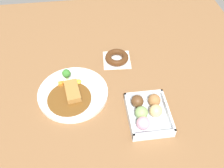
{
  "coord_description": "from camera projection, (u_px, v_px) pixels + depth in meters",
  "views": [
    {
      "loc": [
        0.66,
        -0.01,
        0.83
      ],
      "look_at": [
        -0.05,
        0.08,
        0.03
      ],
      "focal_mm": 41.41,
      "sensor_mm": 36.0,
      "label": 1
    }
  ],
  "objects": [
    {
      "name": "chocolate_ring_donut",
      "position": [
        117.0,
        58.0,
        1.21
      ],
      "size": [
        0.13,
        0.13,
        0.03
      ],
      "color": "white",
      "rests_on": "ground_plane"
    },
    {
      "name": "curry_plate",
      "position": [
        73.0,
        93.0,
        1.06
      ],
      "size": [
        0.29,
        0.29,
        0.07
      ],
      "color": "white",
      "rests_on": "ground_plane"
    },
    {
      "name": "donut_box",
      "position": [
        147.0,
        112.0,
        0.98
      ],
      "size": [
        0.2,
        0.16,
        0.06
      ],
      "color": "silver",
      "rests_on": "ground_plane"
    },
    {
      "name": "ground_plane",
      "position": [
        94.0,
        100.0,
        1.06
      ],
      "size": [
        1.6,
        1.6,
        0.0
      ],
      "primitive_type": "plane",
      "color": "brown"
    }
  ]
}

